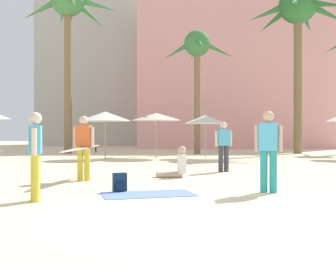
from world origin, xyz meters
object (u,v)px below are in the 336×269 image
at_px(person_mid_center, 35,152).
at_px(palm_tree_far_left, 298,15).
at_px(cafe_umbrella_4, 156,117).
at_px(palm_tree_left, 197,53).
at_px(backpack, 120,183).
at_px(palm_tree_center, 68,12).
at_px(beach_towel, 149,194).
at_px(person_far_right, 177,166).
at_px(person_mid_left, 268,148).
at_px(cafe_umbrella_2, 205,119).
at_px(person_near_left, 224,144).
at_px(cafe_umbrella_3, 105,116).
at_px(person_mid_right, 83,146).

bearing_deg(person_mid_center, palm_tree_far_left, 45.52).
bearing_deg(person_mid_center, cafe_umbrella_4, 68.25).
height_order(palm_tree_left, backpack, palm_tree_left).
bearing_deg(palm_tree_center, palm_tree_left, -4.70).
xyz_separation_m(beach_towel, person_far_right, (0.75, 3.36, 0.32)).
height_order(cafe_umbrella_4, person_mid_left, cafe_umbrella_4).
relative_size(palm_tree_left, person_far_right, 8.42).
xyz_separation_m(cafe_umbrella_2, person_near_left, (-0.21, -7.32, -1.10)).
height_order(beach_towel, person_mid_left, person_mid_left).
bearing_deg(cafe_umbrella_4, person_mid_left, -78.00).
distance_m(cafe_umbrella_3, person_near_left, 8.40).
relative_size(palm_tree_center, person_mid_center, 6.44).
relative_size(person_near_left, person_mid_left, 0.95).
xyz_separation_m(cafe_umbrella_2, person_mid_left, (0.01, -12.11, -1.04)).
height_order(person_near_left, person_mid_center, person_mid_center).
bearing_deg(cafe_umbrella_4, backpack, -93.44).
height_order(palm_tree_far_left, palm_tree_left, palm_tree_far_left).
distance_m(palm_tree_center, person_near_left, 16.94).
bearing_deg(palm_tree_center, cafe_umbrella_2, -31.71).
bearing_deg(cafe_umbrella_4, person_far_right, -85.61).
bearing_deg(backpack, palm_tree_center, 178.83).
height_order(palm_tree_center, cafe_umbrella_4, palm_tree_center).
bearing_deg(palm_tree_far_left, beach_towel, -118.18).
xyz_separation_m(beach_towel, backpack, (-0.65, 0.43, 0.19)).
distance_m(cafe_umbrella_3, person_far_right, 9.15).
distance_m(palm_tree_left, person_far_right, 14.81).
relative_size(cafe_umbrella_3, person_near_left, 1.54).
bearing_deg(beach_towel, person_mid_left, 4.83).
height_order(cafe_umbrella_2, person_near_left, cafe_umbrella_2).
bearing_deg(palm_tree_far_left, person_far_right, -121.50).
relative_size(palm_tree_center, cafe_umbrella_3, 4.23).
distance_m(cafe_umbrella_2, person_near_left, 7.41).
xyz_separation_m(cafe_umbrella_3, person_mid_left, (5.13, -11.49, -1.17)).
bearing_deg(cafe_umbrella_4, palm_tree_far_left, 27.62).
bearing_deg(cafe_umbrella_4, person_mid_right, -101.06).
bearing_deg(person_near_left, person_mid_center, -50.10).
bearing_deg(person_mid_center, person_mid_right, 72.69).
height_order(palm_tree_center, person_far_right, palm_tree_center).
distance_m(palm_tree_far_left, cafe_umbrella_3, 14.43).
height_order(palm_tree_center, person_near_left, palm_tree_center).
bearing_deg(backpack, cafe_umbrella_2, 147.09).
xyz_separation_m(person_mid_center, person_mid_left, (4.78, 1.00, 0.05)).
bearing_deg(palm_tree_left, backpack, -101.30).
height_order(person_mid_center, person_mid_left, person_mid_left).
height_order(palm_tree_left, palm_tree_center, palm_tree_center).
bearing_deg(cafe_umbrella_2, person_mid_right, -114.40).
bearing_deg(palm_tree_center, beach_towel, -72.02).
bearing_deg(person_mid_right, cafe_umbrella_3, -164.25).
height_order(palm_tree_center, cafe_umbrella_2, palm_tree_center).
height_order(cafe_umbrella_3, cafe_umbrella_4, cafe_umbrella_3).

